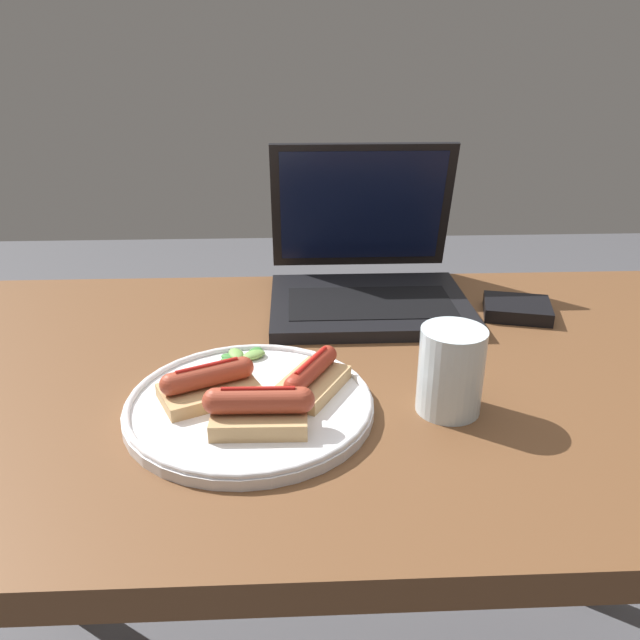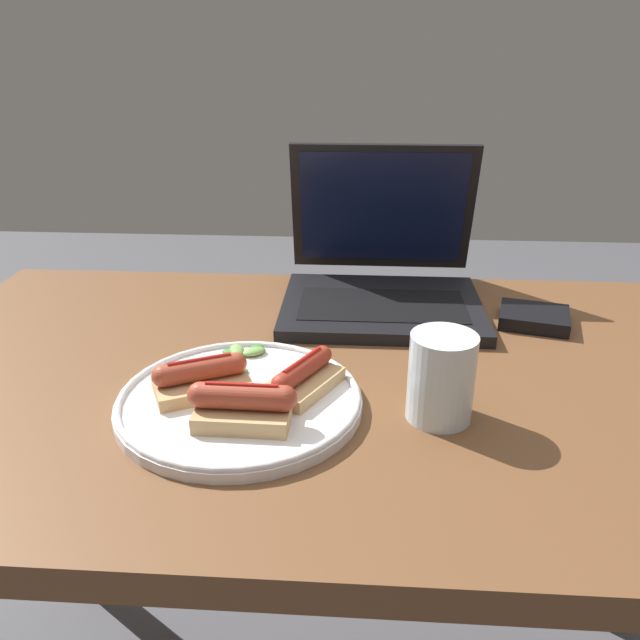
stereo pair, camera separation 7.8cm
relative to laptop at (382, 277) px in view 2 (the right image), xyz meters
The scene contains 9 objects.
desk 0.26m from the laptop, 101.74° to the right, with size 1.21×0.69×0.71m.
laptop is the anchor object (origin of this frame).
plate 0.37m from the laptop, 117.24° to the right, with size 0.28×0.28×0.02m.
sausage_toast_left 0.41m from the laptop, 112.25° to the right, with size 0.12×0.06×0.05m.
sausage_toast_middle 0.38m from the laptop, 124.22° to the right, with size 0.12×0.10×0.04m.
sausage_toast_right 0.32m from the laptop, 107.86° to the right, with size 0.10×0.11×0.04m.
salad_pile 0.29m from the laptop, 129.04° to the right, with size 0.06×0.09×0.01m.
drinking_glass 0.33m from the laptop, 80.61° to the right, with size 0.07×0.07×0.10m.
external_drive 0.23m from the laptop, 17.48° to the right, with size 0.11×0.11×0.02m.
Camera 2 is at (0.01, -0.70, 1.08)m, focal length 35.00 mm.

